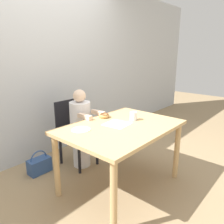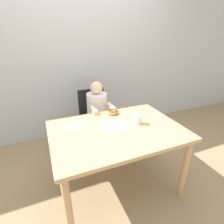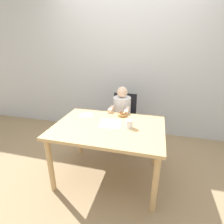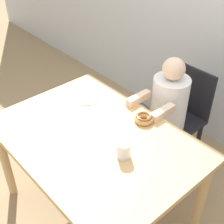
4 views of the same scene
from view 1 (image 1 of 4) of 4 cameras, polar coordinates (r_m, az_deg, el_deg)
ground_plane at (r=2.58m, az=2.24°, el=-18.54°), size 12.00×12.00×0.00m
wall_back at (r=3.15m, az=-17.03°, el=11.31°), size 8.00×0.05×2.50m
dining_table at (r=2.29m, az=2.40°, el=-5.65°), size 1.24×0.88×0.71m
chair at (r=2.89m, az=-9.65°, el=-4.99°), size 0.37×0.44×0.84m
child_figure at (r=2.78m, az=-8.12°, el=-4.52°), size 0.27×0.44×1.01m
donut at (r=2.52m, az=-2.01°, el=-0.92°), size 0.12×0.12×0.05m
napkin at (r=2.30m, az=1.33°, el=-3.14°), size 0.27×0.27×0.00m
handbag at (r=2.90m, az=-18.44°, el=-13.00°), size 0.27×0.15×0.29m
cup at (r=2.43m, az=5.60°, el=-1.05°), size 0.08×0.08×0.09m
plate at (r=2.16m, az=-8.10°, el=-4.55°), size 0.19×0.19×0.01m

